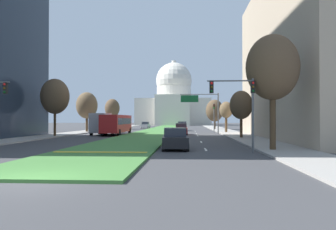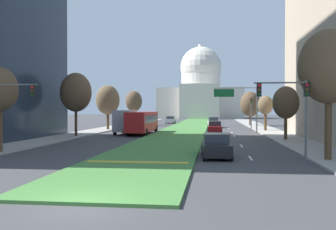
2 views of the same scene
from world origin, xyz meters
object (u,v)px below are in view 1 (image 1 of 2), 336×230
at_px(overhead_guide_sign, 203,104).
at_px(street_tree_left_far, 87,106).
at_px(street_tree_right_far, 226,110).
at_px(street_tree_left_distant, 112,108).
at_px(traffic_light_near_right, 241,99).
at_px(sedan_far_horizon, 146,125).
at_px(street_tree_left_mid, 55,97).
at_px(traffic_light_far_right, 214,114).
at_px(capitol_building, 174,101).
at_px(street_tree_right_mid, 241,105).
at_px(city_bus, 117,123).
at_px(sedan_midblock, 181,129).
at_px(sedan_lead_stopped, 175,139).
at_px(box_truck_delivery, 102,124).
at_px(street_tree_right_near, 272,68).
at_px(sedan_distant, 182,126).
at_px(street_tree_right_distant, 215,111).

bearing_deg(overhead_guide_sign, street_tree_left_far, 167.49).
relative_size(street_tree_right_far, street_tree_left_distant, 0.76).
xyz_separation_m(traffic_light_near_right, sedan_far_horizon, (-14.67, 61.13, -3.01)).
bearing_deg(street_tree_left_mid, traffic_light_far_right, 35.88).
xyz_separation_m(traffic_light_far_right, street_tree_right_far, (1.91, -1.76, 0.54)).
distance_m(street_tree_right_far, sedan_far_horizon, 32.93).
relative_size(capitol_building, street_tree_right_mid, 5.00).
distance_m(traffic_light_near_right, city_bus, 29.16).
bearing_deg(street_tree_right_far, sedan_midblock, -138.75).
bearing_deg(sedan_lead_stopped, street_tree_right_mid, 63.04).
bearing_deg(traffic_light_far_right, street_tree_left_far, -176.31).
bearing_deg(box_truck_delivery, street_tree_right_mid, -23.70).
bearing_deg(sedan_far_horizon, traffic_light_near_right, -76.51).
bearing_deg(street_tree_right_far, street_tree_right_near, -90.54).
xyz_separation_m(traffic_light_far_right, street_tree_left_distant, (-22.15, 17.17, 1.58)).
distance_m(traffic_light_near_right, street_tree_left_distant, 56.47).
distance_m(street_tree_right_mid, sedan_far_horizon, 47.65).
bearing_deg(sedan_distant, box_truck_delivery, -122.26).
bearing_deg(capitol_building, street_tree_left_distant, -101.64).
height_order(overhead_guide_sign, street_tree_left_mid, street_tree_left_mid).
distance_m(sedan_far_horizon, city_bus, 35.83).
xyz_separation_m(capitol_building, street_tree_right_mid, (12.21, -92.63, -5.46)).
distance_m(overhead_guide_sign, box_truck_delivery, 16.04).
xyz_separation_m(street_tree_left_distant, city_bus, (6.97, -26.96, -3.12)).
relative_size(street_tree_left_far, street_tree_left_distant, 1.01).
bearing_deg(street_tree_right_distant, capitol_building, 101.54).
bearing_deg(capitol_building, traffic_light_near_right, -85.03).
height_order(sedan_lead_stopped, city_bus, city_bus).
xyz_separation_m(street_tree_left_distant, sedan_far_horizon, (6.64, 8.85, -4.11)).
xyz_separation_m(traffic_light_far_right, street_tree_left_far, (-22.34, -1.44, 1.42)).
distance_m(street_tree_right_near, city_bus, 29.86).
bearing_deg(street_tree_right_near, sedan_distant, 99.83).
bearing_deg(street_tree_right_near, box_truck_delivery, 128.00).
bearing_deg(street_tree_right_far, city_bus, -154.80).
distance_m(street_tree_left_far, sedan_far_horizon, 28.57).
distance_m(street_tree_left_far, street_tree_right_far, 24.27).
distance_m(street_tree_left_mid, box_truck_delivery, 8.58).
bearing_deg(street_tree_right_distant, street_tree_left_mid, -125.74).
height_order(street_tree_right_near, city_bus, street_tree_right_near).
height_order(capitol_building, overhead_guide_sign, capitol_building).
bearing_deg(traffic_light_far_right, sedan_lead_stopped, -99.61).
relative_size(traffic_light_near_right, sedan_far_horizon, 1.16).
bearing_deg(sedan_lead_stopped, box_truck_delivery, 117.26).
distance_m(street_tree_left_far, sedan_distant, 19.73).
distance_m(traffic_light_far_right, overhead_guide_sign, 6.44).
bearing_deg(city_bus, street_tree_right_near, -55.40).
xyz_separation_m(street_tree_right_distant, sedan_midblock, (-7.02, -25.03, -3.47)).
height_order(street_tree_right_mid, city_bus, street_tree_right_mid).
bearing_deg(street_tree_left_far, sedan_far_horizon, 76.04).
distance_m(street_tree_right_mid, street_tree_right_far, 16.49).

